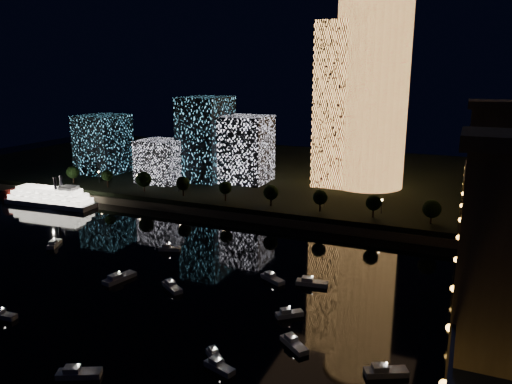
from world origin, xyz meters
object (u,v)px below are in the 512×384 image
tower_cylindrical (372,90)px  tower_rectangular (344,106)px  truss_bridge (485,304)px  riverboat (46,197)px

tower_cylindrical → tower_rectangular: 13.97m
tower_cylindrical → truss_bridge: bearing=-70.7°
tower_rectangular → tower_cylindrical: bearing=10.0°
tower_cylindrical → riverboat: 150.28m
truss_bridge → tower_cylindrical: bearing=109.3°
tower_cylindrical → riverboat: size_ratio=1.90×
tower_cylindrical → truss_bridge: size_ratio=0.33×
tower_cylindrical → tower_rectangular: tower_cylindrical is taller
tower_rectangular → truss_bridge: (58.94, -132.73, -25.16)m
tower_rectangular → truss_bridge: tower_rectangular is taller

